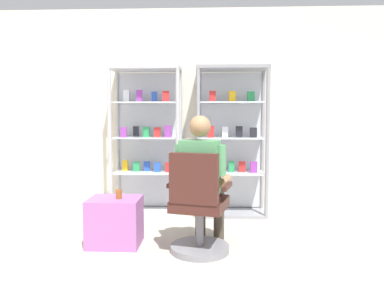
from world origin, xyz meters
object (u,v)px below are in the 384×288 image
Objects in this scene: seated_shopkeeper at (203,175)px; office_chair at (198,212)px; display_cabinet_right at (231,140)px; tea_glass at (119,194)px; display_cabinet_left at (147,140)px; storage_crate at (115,221)px.

office_chair is at bearing -103.48° from seated_shopkeeper.
seated_shopkeeper reaches higher than office_chair.
display_cabinet_right reaches higher than tea_glass.
seated_shopkeeper is (0.75, -1.28, -0.25)m from display_cabinet_left.
display_cabinet_right is at bearing 74.72° from seated_shopkeeper.
office_chair is at bearing -12.95° from tea_glass.
display_cabinet_right is at bearing 45.27° from storage_crate.
seated_shopkeeper is at bearing -1.56° from tea_glass.
display_cabinet_right is at bearing 74.92° from office_chair.
display_cabinet_right is 1.59m from office_chair.
office_chair is 0.36m from seated_shopkeeper.
seated_shopkeeper is at bearing -2.66° from storage_crate.
storage_crate is at bearing -134.73° from display_cabinet_right.
display_cabinet_left and display_cabinet_right have the same top height.
display_cabinet_right is 20.23× the size of tea_glass.
tea_glass is (-1.18, -1.25, -0.44)m from display_cabinet_right.
office_chair is 0.82m from tea_glass.
display_cabinet_left is 20.23× the size of tea_glass.
storage_crate is 0.29m from tea_glass.
storage_crate is at bearing -95.71° from display_cabinet_left.
display_cabinet_left is at bearing 86.54° from tea_glass.
display_cabinet_left is 1.44m from storage_crate.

